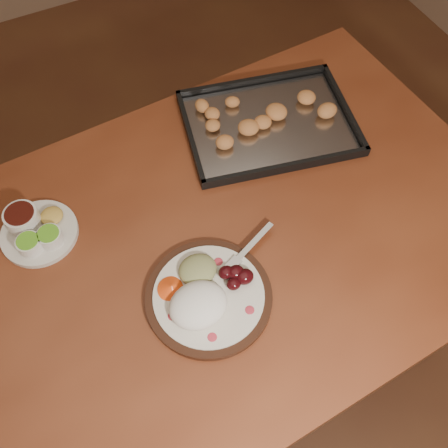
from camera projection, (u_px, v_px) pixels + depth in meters
ground at (161, 334)px, 1.79m from camera, size 4.00×4.00×0.00m
dining_table at (198, 266)px, 1.21m from camera, size 1.55×0.99×0.75m
dinner_plate at (205, 295)px, 1.04m from camera, size 0.34×0.27×0.06m
condiment_saucer at (35, 230)px, 1.12m from camera, size 0.17×0.17×0.06m
baking_tray at (269, 123)px, 1.30m from camera, size 0.49×0.40×0.05m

